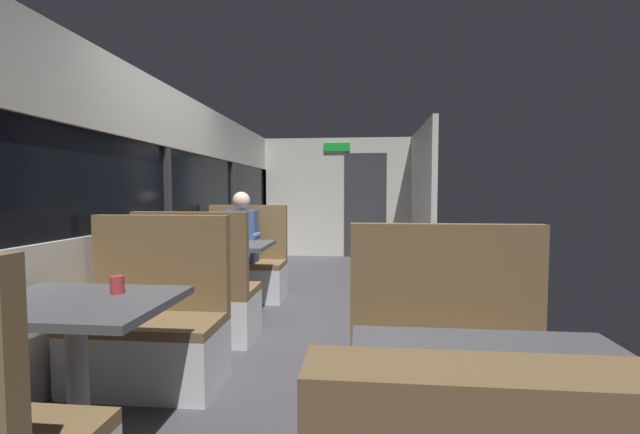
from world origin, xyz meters
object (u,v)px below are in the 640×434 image
object	(u,v)px
bench_mid_window_facing_end	(199,302)
bench_front_aisle_facing_entry	(451,391)
dining_table_front_aisle	(503,401)
bench_mid_window_facing_entry	(245,271)
bench_near_window_facing_entry	(150,334)
dining_table_near_window	(76,320)
coffee_cup_primary	(117,285)
dining_table_mid_window	(225,253)
seated_passenger	(243,254)

from	to	relation	value
bench_mid_window_facing_end	bench_front_aisle_facing_entry	size ratio (longest dim) A/B	1.00
bench_mid_window_facing_end	dining_table_front_aisle	world-z (taller)	bench_mid_window_facing_end
bench_mid_window_facing_entry	bench_mid_window_facing_end	bearing A→B (deg)	-90.00
bench_near_window_facing_entry	bench_mid_window_facing_end	xyz separation A→B (m)	(0.00, 0.82, 0.00)
bench_mid_window_facing_end	bench_front_aisle_facing_entry	bearing A→B (deg)	-38.43
dining_table_near_window	bench_front_aisle_facing_entry	world-z (taller)	bench_front_aisle_facing_entry
dining_table_near_window	bench_mid_window_facing_end	bearing A→B (deg)	90.00
dining_table_near_window	bench_near_window_facing_entry	bearing A→B (deg)	90.00
bench_mid_window_facing_end	coffee_cup_primary	bearing A→B (deg)	-84.67
bench_near_window_facing_entry	bench_front_aisle_facing_entry	world-z (taller)	same
bench_front_aisle_facing_entry	bench_mid_window_facing_end	bearing A→B (deg)	141.57
dining_table_mid_window	bench_front_aisle_facing_entry	size ratio (longest dim) A/B	0.82
dining_table_mid_window	coffee_cup_primary	xyz separation A→B (m)	(0.13, -2.08, 0.15)
bench_mid_window_facing_entry	coffee_cup_primary	size ratio (longest dim) A/B	12.22
dining_table_front_aisle	bench_front_aisle_facing_entry	world-z (taller)	bench_front_aisle_facing_entry
dining_table_front_aisle	coffee_cup_primary	bearing A→B (deg)	155.92
bench_mid_window_facing_entry	bench_front_aisle_facing_entry	world-z (taller)	same
dining_table_mid_window	dining_table_front_aisle	xyz separation A→B (m)	(1.79, -2.82, 0.00)
bench_mid_window_facing_end	dining_table_front_aisle	size ratio (longest dim) A/B	1.22
bench_mid_window_facing_entry	seated_passenger	world-z (taller)	seated_passenger
dining_table_near_window	bench_front_aisle_facing_entry	distance (m)	1.82
bench_near_window_facing_entry	bench_front_aisle_facing_entry	distance (m)	1.89
dining_table_front_aisle	bench_front_aisle_facing_entry	bearing A→B (deg)	90.00
dining_table_front_aisle	seated_passenger	world-z (taller)	seated_passenger
seated_passenger	bench_front_aisle_facing_entry	bearing A→B (deg)	-56.91
dining_table_front_aisle	dining_table_near_window	bearing A→B (deg)	161.47
dining_table_mid_window	bench_mid_window_facing_entry	size ratio (longest dim) A/B	0.82
bench_near_window_facing_entry	dining_table_mid_window	world-z (taller)	bench_near_window_facing_entry
dining_table_near_window	bench_mid_window_facing_entry	world-z (taller)	bench_mid_window_facing_entry
dining_table_mid_window	seated_passenger	distance (m)	0.64
bench_front_aisle_facing_entry	dining_table_near_window	bearing A→B (deg)	-176.82
dining_table_front_aisle	bench_front_aisle_facing_entry	xyz separation A→B (m)	(0.00, 0.70, -0.31)
seated_passenger	dining_table_near_window	bearing A→B (deg)	-90.00
bench_near_window_facing_entry	seated_passenger	xyz separation A→B (m)	(0.00, 2.15, 0.21)
bench_mid_window_facing_end	coffee_cup_primary	distance (m)	1.46
dining_table_near_window	bench_near_window_facing_entry	world-z (taller)	bench_near_window_facing_entry
dining_table_near_window	bench_mid_window_facing_end	xyz separation A→B (m)	(0.00, 1.52, -0.31)
dining_table_near_window	bench_near_window_facing_entry	xyz separation A→B (m)	(0.00, 0.70, -0.31)
dining_table_mid_window	coffee_cup_primary	size ratio (longest dim) A/B	10.00
dining_table_front_aisle	bench_front_aisle_facing_entry	distance (m)	0.77
bench_mid_window_facing_end	bench_front_aisle_facing_entry	world-z (taller)	same
bench_mid_window_facing_entry	bench_front_aisle_facing_entry	distance (m)	3.34
dining_table_near_window	coffee_cup_primary	distance (m)	0.24
dining_table_near_window	dining_table_mid_window	world-z (taller)	same
bench_near_window_facing_entry	seated_passenger	world-z (taller)	seated_passenger
bench_front_aisle_facing_entry	coffee_cup_primary	xyz separation A→B (m)	(-1.66, 0.04, 0.46)
dining_table_front_aisle	bench_mid_window_facing_entry	bearing A→B (deg)	116.96
dining_table_mid_window	bench_mid_window_facing_end	world-z (taller)	bench_mid_window_facing_end
seated_passenger	dining_table_front_aisle	bearing A→B (deg)	-62.55
bench_mid_window_facing_end	dining_table_front_aisle	distance (m)	2.79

